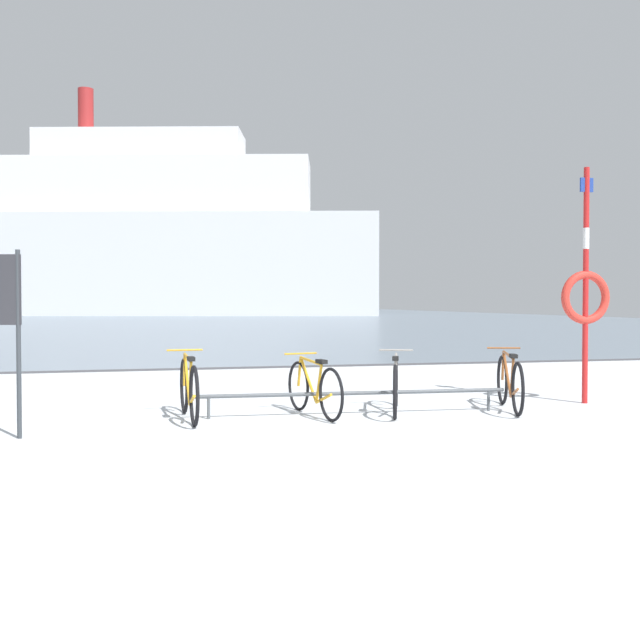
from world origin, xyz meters
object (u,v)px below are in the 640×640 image
bicycle_0 (189,389)px  ferry_ship (150,240)px  rescue_post (586,292)px  bicycle_2 (396,385)px  bicycle_3 (510,383)px  bicycle_1 (314,388)px

bicycle_0 → ferry_ship: size_ratio=0.04×
rescue_post → ferry_ship: size_ratio=0.07×
bicycle_2 → rescue_post: bearing=4.4°
ferry_ship → bicycle_3: bearing=-86.8°
bicycle_0 → bicycle_2: size_ratio=1.07×
bicycle_2 → bicycle_3: 1.58m
bicycle_2 → bicycle_1: bearing=179.9°
bicycle_2 → ferry_ship: (-2.29, 68.68, 7.38)m
bicycle_1 → ferry_ship: ferry_ship is taller
bicycle_0 → ferry_ship: bearing=89.7°
ferry_ship → rescue_post: bearing=-85.6°
bicycle_3 → rescue_post: bearing=14.5°
bicycle_0 → rescue_post: 5.75m
bicycle_1 → bicycle_2: (1.10, -0.00, 0.01)m
bicycle_2 → rescue_post: size_ratio=0.50×
bicycle_1 → bicycle_2: bearing=-0.1°
bicycle_1 → rescue_post: rescue_post is taller
bicycle_0 → ferry_ship: ferry_ship is taller
bicycle_2 → bicycle_3: bicycle_3 is taller
bicycle_1 → ferry_ship: 69.08m
bicycle_1 → bicycle_2: 1.10m
bicycle_3 → bicycle_2: bearing=175.4°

